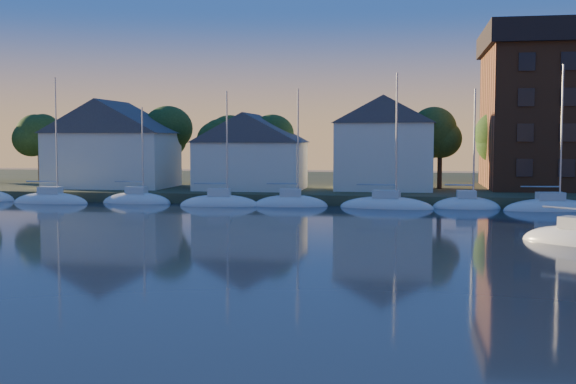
# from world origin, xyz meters

# --- Properties ---
(ground) EXTENTS (260.00, 260.00, 0.00)m
(ground) POSITION_xyz_m (0.00, 0.00, 0.00)
(ground) COLOR black
(ground) RESTS_ON ground
(shoreline_land) EXTENTS (160.00, 50.00, 2.00)m
(shoreline_land) POSITION_xyz_m (0.00, 75.00, 0.00)
(shoreline_land) COLOR #353D24
(shoreline_land) RESTS_ON ground
(wooden_dock) EXTENTS (120.00, 3.00, 1.00)m
(wooden_dock) POSITION_xyz_m (0.00, 52.00, 0.00)
(wooden_dock) COLOR brown
(wooden_dock) RESTS_ON ground
(clubhouse_west) EXTENTS (13.65, 9.45, 9.64)m
(clubhouse_west) POSITION_xyz_m (-22.00, 58.00, 5.93)
(clubhouse_west) COLOR silver
(clubhouse_west) RESTS_ON shoreline_land
(clubhouse_centre) EXTENTS (11.55, 8.40, 8.08)m
(clubhouse_centre) POSITION_xyz_m (-6.00, 57.00, 5.13)
(clubhouse_centre) COLOR silver
(clubhouse_centre) RESTS_ON shoreline_land
(clubhouse_east) EXTENTS (10.50, 8.40, 9.80)m
(clubhouse_east) POSITION_xyz_m (8.00, 59.00, 6.00)
(clubhouse_east) COLOR silver
(clubhouse_east) RESTS_ON shoreline_land
(tree_line) EXTENTS (93.40, 5.40, 8.90)m
(tree_line) POSITION_xyz_m (2.00, 63.00, 7.18)
(tree_line) COLOR #3D291B
(tree_line) RESTS_ON shoreline_land
(moored_fleet) EXTENTS (79.50, 2.40, 12.05)m
(moored_fleet) POSITION_xyz_m (-4.00, 49.00, 0.10)
(moored_fleet) COLOR silver
(moored_fleet) RESTS_ON ground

